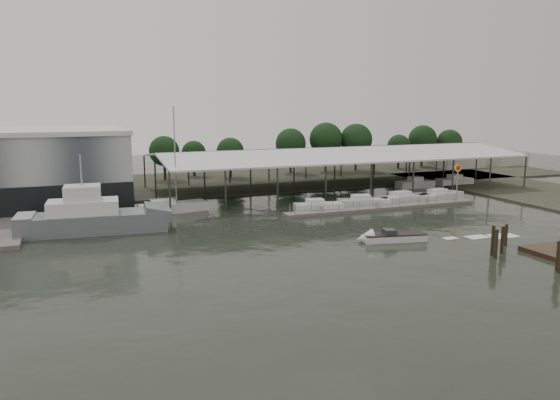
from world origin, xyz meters
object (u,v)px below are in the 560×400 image
object	(u,v)px
speedboat_underway	(388,237)
grey_trawler	(94,218)
shell_fuel_sign	(458,176)
white_sailboat	(172,207)

from	to	relation	value
speedboat_underway	grey_trawler	bearing A→B (deg)	-17.21
shell_fuel_sign	grey_trawler	bearing A→B (deg)	179.61
white_sailboat	speedboat_underway	size ratio (longest dim) A/B	0.76
white_sailboat	shell_fuel_sign	bearing A→B (deg)	-21.46
shell_fuel_sign	speedboat_underway	size ratio (longest dim) A/B	0.31
shell_fuel_sign	white_sailboat	world-z (taller)	white_sailboat
grey_trawler	speedboat_underway	distance (m)	31.69
grey_trawler	speedboat_underway	world-z (taller)	grey_trawler
speedboat_underway	shell_fuel_sign	bearing A→B (deg)	-132.51
grey_trawler	speedboat_underway	xyz separation A→B (m)	(27.74, -15.26, -1.19)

